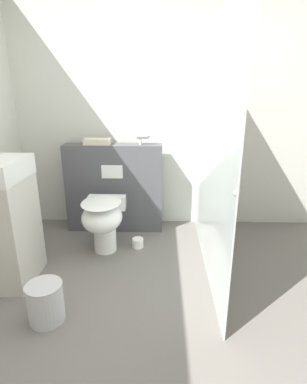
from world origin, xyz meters
The scene contains 9 objects.
ground_plane centered at (0.00, 0.00, 0.00)m, with size 12.00×12.00×0.00m, color slate.
wall_back centered at (0.00, 1.92, 1.25)m, with size 8.00×0.06×2.50m.
partition_panel centered at (-0.42, 1.70, 0.48)m, with size 1.04×0.23×0.95m.
shower_glass centered at (0.50, 0.98, 1.00)m, with size 0.04×1.82×2.01m.
toilet centered at (-0.45, 1.14, 0.35)m, with size 0.37×0.55×0.54m.
hair_drier centered at (-0.10, 1.68, 1.04)m, with size 0.15×0.06×0.12m.
folded_towel centered at (-0.58, 1.68, 0.99)m, with size 0.27×0.13×0.06m.
spare_toilet_roll centered at (-0.14, 1.25, 0.05)m, with size 0.11×0.11×0.09m.
waste_bin centered at (-0.67, 0.23, 0.14)m, with size 0.24×0.24×0.28m.
Camera 1 is at (0.10, -1.41, 1.47)m, focal length 28.00 mm.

